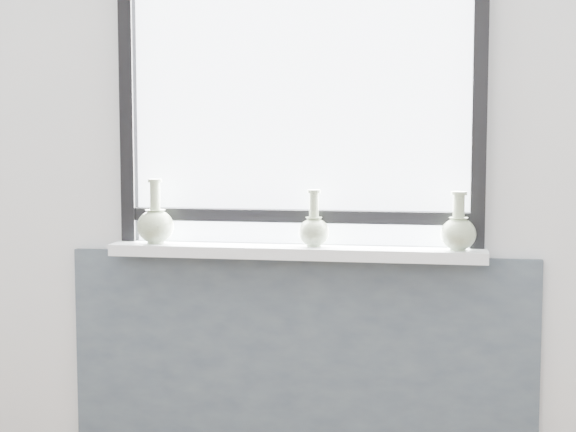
% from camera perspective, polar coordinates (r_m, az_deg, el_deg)
% --- Properties ---
extents(back_wall, '(3.60, 0.02, 2.60)m').
position_cam_1_polar(back_wall, '(3.17, 0.80, 5.49)').
color(back_wall, silver).
rests_on(back_wall, ground).
extents(apron_panel, '(1.70, 0.03, 0.86)m').
position_cam_1_polar(apron_panel, '(3.26, 0.70, -10.00)').
color(apron_panel, '#4D5A65').
rests_on(apron_panel, ground).
extents(windowsill, '(1.32, 0.18, 0.04)m').
position_cam_1_polar(windowsill, '(3.10, 0.50, -2.30)').
color(windowsill, white).
rests_on(windowsill, apron_panel).
extents(window, '(1.30, 0.06, 1.05)m').
position_cam_1_polar(window, '(3.14, 0.70, 8.07)').
color(window, black).
rests_on(window, windowsill).
extents(vase_a, '(0.13, 0.13, 0.23)m').
position_cam_1_polar(vase_a, '(3.19, -8.57, -0.49)').
color(vase_a, '#A5B893').
rests_on(vase_a, windowsill).
extents(vase_b, '(0.11, 0.11, 0.20)m').
position_cam_1_polar(vase_b, '(3.07, 1.68, -0.84)').
color(vase_b, '#A5B893').
rests_on(vase_b, windowsill).
extents(vase_c, '(0.12, 0.12, 0.20)m').
position_cam_1_polar(vase_c, '(3.02, 10.95, -0.95)').
color(vase_c, '#A5B893').
rests_on(vase_c, windowsill).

